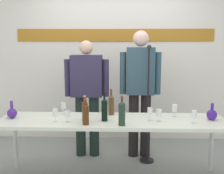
{
  "coord_description": "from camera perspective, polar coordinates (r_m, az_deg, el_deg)",
  "views": [
    {
      "loc": [
        0.11,
        -3.12,
        1.65
      ],
      "look_at": [
        0.0,
        0.15,
        1.1
      ],
      "focal_mm": 44.51,
      "sensor_mm": 36.0,
      "label": 1
    }
  ],
  "objects": [
    {
      "name": "display_table",
      "position": [
        3.27,
        -0.09,
        -7.6
      ],
      "size": [
        2.64,
        0.65,
        0.75
      ],
      "color": "silver",
      "rests_on": "ground"
    },
    {
      "name": "wine_bottle_2",
      "position": [
        3.0,
        2.04,
        -5.31
      ],
      "size": [
        0.07,
        0.07,
        0.33
      ],
      "color": "#1D3023",
      "rests_on": "display_table"
    },
    {
      "name": "wine_glass_right_2",
      "position": [
        3.42,
        12.74,
        -4.29
      ],
      "size": [
        0.06,
        0.06,
        0.15
      ],
      "color": "white",
      "rests_on": "display_table"
    },
    {
      "name": "wine_bottle_3",
      "position": [
        3.42,
        -0.16,
        -3.56
      ],
      "size": [
        0.07,
        0.07,
        0.32
      ],
      "color": "#52371A",
      "rests_on": "display_table"
    },
    {
      "name": "wine_glass_right_0",
      "position": [
        3.22,
        16.52,
        -5.43
      ],
      "size": [
        0.06,
        0.06,
        0.14
      ],
      "color": "white",
      "rests_on": "display_table"
    },
    {
      "name": "presenter_left",
      "position": [
        3.93,
        -5.18,
        -0.81
      ],
      "size": [
        0.62,
        0.22,
        1.66
      ],
      "color": "black",
      "rests_on": "ground"
    },
    {
      "name": "microphone_stand",
      "position": [
        3.83,
        7.31,
        -7.42
      ],
      "size": [
        0.2,
        0.2,
        1.6
      ],
      "color": "black",
      "rests_on": "ground"
    },
    {
      "name": "presenter_right",
      "position": [
        3.9,
        5.8,
        0.12
      ],
      "size": [
        0.57,
        0.22,
        1.79
      ],
      "color": "black",
      "rests_on": "ground"
    },
    {
      "name": "wine_glass_left_2",
      "position": [
        3.49,
        -9.95,
        -3.89
      ],
      "size": [
        0.06,
        0.06,
        0.15
      ],
      "color": "white",
      "rests_on": "display_table"
    },
    {
      "name": "wine_bottle_0",
      "position": [
        3.04,
        -5.45,
        -5.47
      ],
      "size": [
        0.07,
        0.07,
        0.28
      ],
      "color": "#4A250A",
      "rests_on": "display_table"
    },
    {
      "name": "wine_glass_left_1",
      "position": [
        3.16,
        -9.18,
        -5.51
      ],
      "size": [
        0.06,
        0.06,
        0.13
      ],
      "color": "white",
      "rests_on": "display_table"
    },
    {
      "name": "wine_bottle_4",
      "position": [
        3.16,
        -1.56,
        -4.55
      ],
      "size": [
        0.07,
        0.07,
        0.34
      ],
      "color": "black",
      "rests_on": "display_table"
    },
    {
      "name": "wine_glass_right_1",
      "position": [
        3.19,
        9.63,
        -5.27
      ],
      "size": [
        0.06,
        0.06,
        0.14
      ],
      "color": "white",
      "rests_on": "display_table"
    },
    {
      "name": "decanter_blue_left",
      "position": [
        3.5,
        -19.85,
        -4.97
      ],
      "size": [
        0.12,
        0.12,
        0.21
      ],
      "color": "#4B2292",
      "rests_on": "display_table"
    },
    {
      "name": "decanter_blue_right",
      "position": [
        3.42,
        19.81,
        -5.3
      ],
      "size": [
        0.12,
        0.12,
        0.2
      ],
      "color": "#421D90",
      "rests_on": "display_table"
    },
    {
      "name": "wine_glass_left_0",
      "position": [
        3.19,
        -11.62,
        -5.22
      ],
      "size": [
        0.06,
        0.06,
        0.15
      ],
      "color": "white",
      "rests_on": "display_table"
    },
    {
      "name": "wine_glass_right_3",
      "position": [
        3.2,
        7.79,
        -4.97
      ],
      "size": [
        0.06,
        0.06,
        0.15
      ],
      "color": "white",
      "rests_on": "display_table"
    },
    {
      "name": "wine_bottle_1",
      "position": [
        3.17,
        -5.61,
        -4.71
      ],
      "size": [
        0.06,
        0.06,
        0.29
      ],
      "color": "#472C15",
      "rests_on": "display_table"
    },
    {
      "name": "back_wall",
      "position": [
        4.64,
        0.58,
        7.61
      ],
      "size": [
        4.57,
        0.11,
        3.0
      ],
      "color": "silver",
      "rests_on": "ground"
    }
  ]
}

